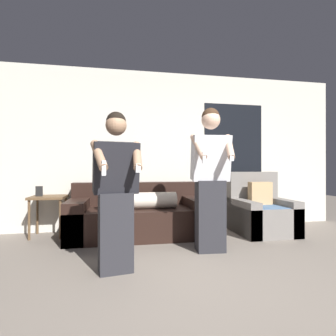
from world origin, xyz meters
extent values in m
plane|color=slate|center=(0.00, 0.00, 0.00)|extent=(14.00, 14.00, 0.00)
cube|color=beige|center=(0.00, 2.71, 1.35)|extent=(6.20, 0.06, 2.70)
cube|color=black|center=(1.17, 2.68, 1.55)|extent=(1.10, 0.01, 1.30)
cube|color=black|center=(-0.59, 2.17, 0.22)|extent=(2.03, 0.93, 0.43)
cube|color=black|center=(-0.59, 2.52, 0.62)|extent=(2.03, 0.22, 0.37)
cube|color=black|center=(-1.47, 2.17, 0.29)|extent=(0.28, 0.93, 0.57)
cube|color=black|center=(0.29, 2.17, 0.29)|extent=(0.28, 0.93, 0.57)
cylinder|color=beige|center=(-0.59, 2.06, 0.55)|extent=(1.10, 0.24, 0.24)
cube|color=slate|center=(1.35, 2.01, 0.22)|extent=(0.85, 0.86, 0.44)
cube|color=slate|center=(1.35, 2.34, 0.70)|extent=(0.85, 0.20, 0.53)
cube|color=slate|center=(1.02, 2.01, 0.27)|extent=(0.18, 0.86, 0.54)
cube|color=slate|center=(1.69, 2.01, 0.27)|extent=(0.18, 0.86, 0.54)
cube|color=slate|center=(1.35, 1.97, 0.44)|extent=(0.72, 0.69, 0.01)
cube|color=tan|center=(1.35, 2.08, 0.63)|extent=(0.36, 0.14, 0.36)
cube|color=brown|center=(-1.94, 2.42, 0.59)|extent=(0.50, 0.46, 0.04)
cylinder|color=brown|center=(-2.15, 2.23, 0.29)|extent=(0.04, 0.04, 0.57)
cylinder|color=brown|center=(-1.72, 2.23, 0.29)|extent=(0.04, 0.04, 0.57)
cylinder|color=brown|center=(-2.15, 2.61, 0.29)|extent=(0.04, 0.04, 0.57)
cylinder|color=brown|center=(-1.72, 2.61, 0.29)|extent=(0.04, 0.04, 0.57)
cube|color=black|center=(-2.06, 2.40, 0.68)|extent=(0.10, 0.02, 0.17)
cube|color=#28282D|center=(-0.91, 0.87, 0.39)|extent=(0.36, 0.29, 0.79)
cube|color=black|center=(-0.91, 0.85, 1.04)|extent=(0.48, 0.36, 0.53)
sphere|color=#A37A5B|center=(-0.90, 0.83, 1.45)|extent=(0.21, 0.21, 0.21)
sphere|color=black|center=(-0.90, 0.84, 1.49)|extent=(0.20, 0.20, 0.20)
cylinder|color=#A37A5B|center=(-1.06, 0.67, 1.15)|extent=(0.20, 0.36, 0.30)
cube|color=white|center=(-1.00, 0.52, 1.03)|extent=(0.04, 0.04, 0.13)
cylinder|color=#A37A5B|center=(-0.70, 0.73, 1.15)|extent=(0.08, 0.35, 0.30)
cube|color=white|center=(-0.70, 0.58, 1.03)|extent=(0.05, 0.04, 0.08)
cube|color=#28282D|center=(0.24, 1.31, 0.44)|extent=(0.36, 0.26, 0.88)
cube|color=silver|center=(0.24, 1.29, 1.16)|extent=(0.48, 0.33, 0.59)
sphere|color=#DBAD8E|center=(0.24, 1.28, 1.63)|extent=(0.23, 0.23, 0.23)
sphere|color=#3D2819|center=(0.24, 1.29, 1.67)|extent=(0.22, 0.22, 0.22)
cylinder|color=#DBAD8E|center=(0.04, 1.15, 1.28)|extent=(0.12, 0.36, 0.33)
cube|color=white|center=(0.06, 1.00, 1.15)|extent=(0.04, 0.04, 0.13)
cylinder|color=#DBAD8E|center=(0.42, 1.13, 1.28)|extent=(0.17, 0.36, 0.33)
cube|color=white|center=(0.38, 0.98, 1.15)|extent=(0.05, 0.04, 0.08)
camera|label=1|loc=(-0.86, -1.80, 1.02)|focal=28.00mm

